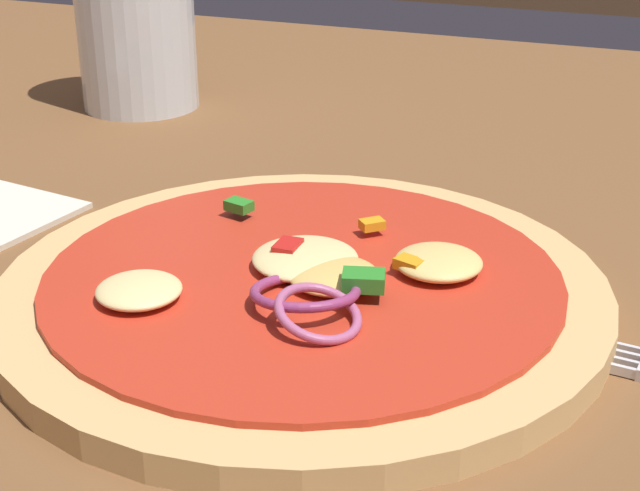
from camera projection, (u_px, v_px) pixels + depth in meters
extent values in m
cube|color=brown|center=(234.00, 279.00, 0.47)|extent=(1.48, 1.02, 0.03)
cylinder|color=tan|center=(303.00, 293.00, 0.41)|extent=(0.26, 0.26, 0.01)
cylinder|color=red|center=(303.00, 276.00, 0.41)|extent=(0.22, 0.22, 0.00)
ellipsoid|color=#E5BC60|center=(334.00, 275.00, 0.40)|extent=(0.04, 0.04, 0.01)
ellipsoid|color=#EFCC72|center=(439.00, 262.00, 0.41)|extent=(0.04, 0.04, 0.01)
ellipsoid|color=#F4DB8E|center=(140.00, 290.00, 0.39)|extent=(0.03, 0.03, 0.01)
ellipsoid|color=#F4DB8E|center=(305.00, 258.00, 0.41)|extent=(0.05, 0.05, 0.01)
torus|color=#B25984|center=(318.00, 313.00, 0.36)|extent=(0.04, 0.04, 0.01)
torus|color=#93386B|center=(305.00, 291.00, 0.38)|extent=(0.06, 0.06, 0.01)
cube|color=orange|center=(409.00, 264.00, 0.40)|extent=(0.01, 0.01, 0.00)
cube|color=#2D8C28|center=(364.00, 280.00, 0.38)|extent=(0.02, 0.02, 0.01)
cube|color=orange|center=(372.00, 224.00, 0.44)|extent=(0.01, 0.01, 0.00)
cube|color=red|center=(288.00, 249.00, 0.41)|extent=(0.01, 0.01, 0.01)
cube|color=#2D8C28|center=(243.00, 206.00, 0.46)|extent=(0.01, 0.01, 0.00)
cube|color=silver|center=(601.00, 343.00, 0.38)|extent=(0.03, 0.01, 0.00)
cube|color=silver|center=(598.00, 350.00, 0.38)|extent=(0.03, 0.01, 0.00)
cube|color=silver|center=(594.00, 356.00, 0.37)|extent=(0.03, 0.01, 0.00)
cube|color=silver|center=(591.00, 363.00, 0.37)|extent=(0.03, 0.01, 0.00)
cylinder|color=silver|center=(134.00, 4.00, 0.66)|extent=(0.08, 0.08, 0.14)
cylinder|color=#9E510F|center=(138.00, 46.00, 0.68)|extent=(0.07, 0.07, 0.09)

